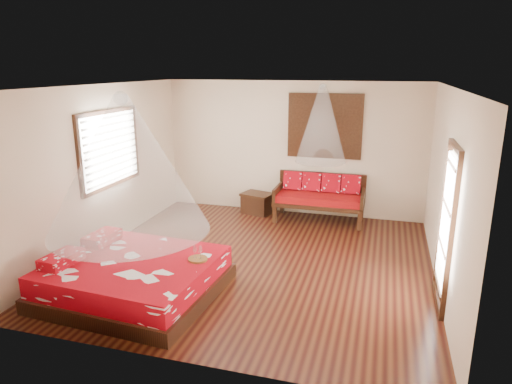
{
  "coord_description": "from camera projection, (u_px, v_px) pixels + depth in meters",
  "views": [
    {
      "loc": [
        1.88,
        -6.62,
        3.09
      ],
      "look_at": [
        -0.04,
        0.1,
        1.15
      ],
      "focal_mm": 32.0,
      "sensor_mm": 36.0,
      "label": 1
    }
  ],
  "objects": [
    {
      "name": "glazed_door",
      "position": [
        446.0,
        228.0,
        5.9
      ],
      "size": [
        0.08,
        1.02,
        2.16
      ],
      "color": "black",
      "rests_on": "floor"
    },
    {
      "name": "bed",
      "position": [
        133.0,
        277.0,
        6.35
      ],
      "size": [
        2.35,
        2.15,
        0.65
      ],
      "rotation": [
        0.0,
        0.0,
        -0.07
      ],
      "color": "black",
      "rests_on": "floor"
    },
    {
      "name": "room",
      "position": [
        257.0,
        178.0,
        7.09
      ],
      "size": [
        5.54,
        5.54,
        2.84
      ],
      "color": "black",
      "rests_on": "ground"
    },
    {
      "name": "storage_chest",
      "position": [
        257.0,
        203.0,
        9.85
      ],
      "size": [
        0.74,
        0.62,
        0.44
      ],
      "rotation": [
        0.0,
        0.0,
        -0.27
      ],
      "color": "black",
      "rests_on": "floor"
    },
    {
      "name": "mosquito_net_daybed",
      "position": [
        322.0,
        124.0,
        8.83
      ],
      "size": [
        0.99,
        0.99,
        1.5
      ],
      "primitive_type": "cone",
      "color": "white",
      "rests_on": "ceiling"
    },
    {
      "name": "wine_tray",
      "position": [
        198.0,
        256.0,
        6.28
      ],
      "size": [
        0.27,
        0.27,
        0.22
      ],
      "rotation": [
        0.0,
        0.0,
        0.04
      ],
      "color": "brown",
      "rests_on": "bed"
    },
    {
      "name": "window_left",
      "position": [
        110.0,
        149.0,
        7.91
      ],
      "size": [
        0.1,
        1.74,
        1.34
      ],
      "color": "black",
      "rests_on": "wall_left"
    },
    {
      "name": "mosquito_net_main",
      "position": [
        126.0,
        165.0,
        5.91
      ],
      "size": [
        2.13,
        2.13,
        1.8
      ],
      "primitive_type": "cone",
      "color": "white",
      "rests_on": "ceiling"
    },
    {
      "name": "shutter_panel",
      "position": [
        325.0,
        126.0,
        9.29
      ],
      "size": [
        1.52,
        0.06,
        1.32
      ],
      "color": "black",
      "rests_on": "wall_back"
    },
    {
      "name": "daybed",
      "position": [
        320.0,
        195.0,
        9.35
      ],
      "size": [
        1.81,
        0.8,
        0.95
      ],
      "color": "black",
      "rests_on": "floor"
    }
  ]
}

